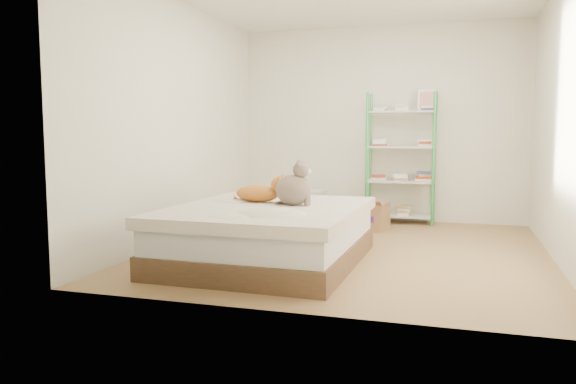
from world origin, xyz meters
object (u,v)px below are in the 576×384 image
at_px(grey_cat, 293,183).
at_px(cardboard_box, 367,216).
at_px(shelf_unit, 401,157).
at_px(bed, 268,234).
at_px(orange_cat, 258,191).
at_px(white_bin, 311,205).

distance_m(grey_cat, cardboard_box, 2.00).
bearing_deg(grey_cat, shelf_unit, -22.03).
distance_m(bed, grey_cat, 0.52).
xyz_separation_m(orange_cat, white_bin, (-0.06, 2.29, -0.42)).
relative_size(orange_cat, cardboard_box, 0.96).
height_order(orange_cat, white_bin, orange_cat).
bearing_deg(bed, cardboard_box, 74.60).
height_order(orange_cat, grey_cat, grey_cat).
xyz_separation_m(bed, grey_cat, (0.20, 0.13, 0.46)).
relative_size(orange_cat, white_bin, 1.26).
bearing_deg(white_bin, cardboard_box, -33.00).
relative_size(bed, grey_cat, 5.06).
relative_size(bed, white_bin, 5.09).
bearing_deg(shelf_unit, orange_cat, -115.28).
bearing_deg(bed, shelf_unit, 71.63).
bearing_deg(cardboard_box, white_bin, 155.73).
xyz_separation_m(orange_cat, cardboard_box, (0.79, 1.74, -0.45)).
distance_m(bed, white_bin, 2.57).
distance_m(bed, cardboard_box, 2.09).
bearing_deg(grey_cat, orange_cat, 65.17).
relative_size(grey_cat, white_bin, 1.00).
bearing_deg(shelf_unit, bed, -109.37).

